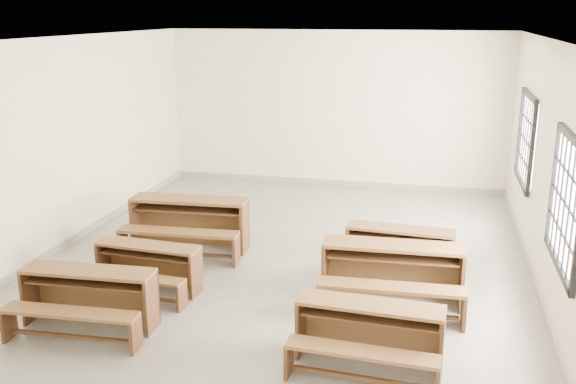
% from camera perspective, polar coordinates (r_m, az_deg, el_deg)
% --- Properties ---
extents(room, '(8.50, 8.50, 3.20)m').
position_cam_1_polar(room, '(9.14, 0.55, 6.88)').
color(room, gray).
rests_on(room, ground).
extents(desk_set_0, '(1.59, 0.88, 0.70)m').
position_cam_1_polar(desk_set_0, '(7.84, -17.38, -8.70)').
color(desk_set_0, brown).
rests_on(desk_set_0, ground).
extents(desk_set_1, '(1.44, 0.82, 0.63)m').
position_cam_1_polar(desk_set_1, '(8.64, -12.42, -6.29)').
color(desk_set_1, brown).
rests_on(desk_set_1, ground).
extents(desk_set_2, '(1.84, 1.03, 0.80)m').
position_cam_1_polar(desk_set_2, '(9.95, -8.84, -2.49)').
color(desk_set_2, brown).
rests_on(desk_set_2, ground).
extents(desk_set_3, '(1.55, 0.86, 0.68)m').
position_cam_1_polar(desk_set_3, '(6.79, 7.19, -12.12)').
color(desk_set_3, brown).
rests_on(desk_set_3, ground).
extents(desk_set_4, '(1.78, 0.98, 0.78)m').
position_cam_1_polar(desk_set_4, '(8.13, 9.23, -6.87)').
color(desk_set_4, brown).
rests_on(desk_set_4, ground).
extents(desk_set_5, '(1.53, 0.87, 0.67)m').
position_cam_1_polar(desk_set_5, '(9.06, 9.85, -4.92)').
color(desk_set_5, brown).
rests_on(desk_set_5, ground).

